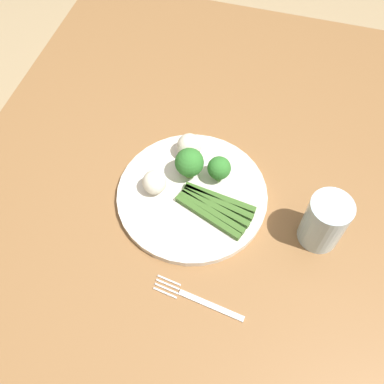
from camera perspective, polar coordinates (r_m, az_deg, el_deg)
name	(u,v)px	position (r m, az deg, el deg)	size (l,w,h in m)	color
ground_plane	(194,310)	(1.55, 0.33, -15.16)	(6.00, 6.00, 0.02)	tan
dining_table	(196,221)	(0.95, 0.51, -3.88)	(1.26, 0.98, 0.73)	olive
plate	(192,195)	(0.86, 0.00, -0.44)	(0.30, 0.30, 0.01)	silver
asparagus_bundle	(215,207)	(0.83, 2.98, -2.01)	(0.10, 0.15, 0.01)	#3D6626
broccoli_left	(219,168)	(0.85, 3.57, 3.12)	(0.05, 0.05, 0.06)	#609E3D
broccoli_back_right	(189,163)	(0.84, -0.35, 3.86)	(0.06, 0.06, 0.07)	#609E3D
cauliflower_outer_edge	(189,146)	(0.89, -0.36, 6.10)	(0.05, 0.05, 0.05)	silver
cauliflower_back	(154,182)	(0.84, -4.96, 1.28)	(0.05, 0.05, 0.05)	white
fork	(197,300)	(0.78, 0.72, -13.93)	(0.04, 0.17, 0.00)	silver
water_glass	(325,222)	(0.81, 16.99, -3.74)	(0.08, 0.08, 0.11)	silver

